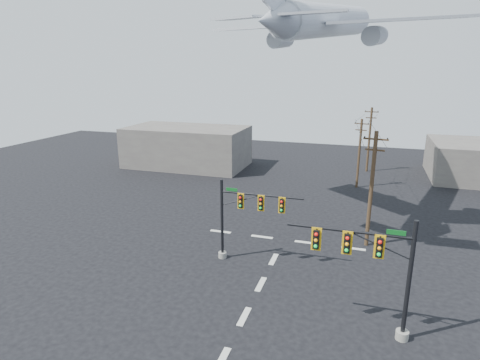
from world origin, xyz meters
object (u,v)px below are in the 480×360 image
(utility_pole_a, at_px, (371,188))
(utility_pole_b, at_px, (359,152))
(signal_mast_near, at_px, (377,270))
(utility_pole_c, at_px, (369,138))
(airliner, at_px, (327,22))
(signal_mast_far, at_px, (241,217))

(utility_pole_a, relative_size, utility_pole_b, 1.14)
(signal_mast_near, bearing_deg, utility_pole_c, 91.05)
(utility_pole_c, relative_size, airliner, 0.37)
(signal_mast_near, distance_m, signal_mast_far, 11.71)
(signal_mast_far, distance_m, utility_pole_c, 33.96)
(signal_mast_far, height_order, utility_pole_c, utility_pole_c)
(utility_pole_b, height_order, utility_pole_c, utility_pole_c)
(signal_mast_far, distance_m, airliner, 19.04)
(signal_mast_far, bearing_deg, utility_pole_c, 74.46)
(airliner, bearing_deg, utility_pole_a, -120.57)
(signal_mast_near, height_order, signal_mast_far, signal_mast_near)
(utility_pole_a, distance_m, utility_pole_b, 17.81)
(signal_mast_far, xyz_separation_m, utility_pole_a, (9.41, 6.05, 1.47))
(signal_mast_far, distance_m, utility_pole_b, 25.11)
(utility_pole_c, bearing_deg, utility_pole_b, -93.75)
(utility_pole_a, bearing_deg, utility_pole_b, 104.68)
(signal_mast_near, bearing_deg, signal_mast_far, 146.91)
(signal_mast_near, relative_size, utility_pole_b, 0.82)
(signal_mast_far, bearing_deg, utility_pole_b, 71.45)
(signal_mast_far, height_order, utility_pole_a, utility_pole_a)
(utility_pole_c, bearing_deg, airliner, -98.55)
(signal_mast_near, xyz_separation_m, utility_pole_a, (-0.39, 12.44, 1.12))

